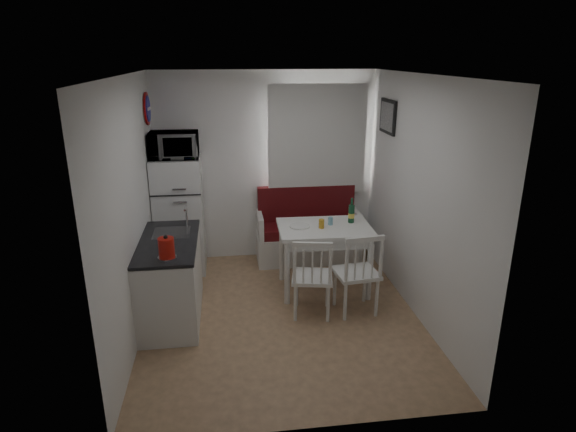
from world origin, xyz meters
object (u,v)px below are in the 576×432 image
(fridge, at_px, (180,215))
(dining_table, at_px, (324,234))
(kettle, at_px, (166,248))
(microwave, at_px, (174,145))
(kitchen_counter, at_px, (171,278))
(bench, at_px, (308,236))
(wine_bottle, at_px, (352,210))
(chair_right, at_px, (359,266))
(chair_left, at_px, (314,270))

(fridge, bearing_deg, dining_table, -25.29)
(dining_table, distance_m, kettle, 1.99)
(fridge, bearing_deg, microwave, -90.00)
(fridge, xyz_separation_m, kettle, (0.03, -1.76, 0.25))
(kitchen_counter, height_order, dining_table, kitchen_counter)
(bench, distance_m, wine_bottle, 1.13)
(kettle, bearing_deg, wine_bottle, 25.92)
(chair_right, bearing_deg, microwave, 137.98)
(microwave, bearing_deg, kettle, -88.99)
(bench, bearing_deg, kitchen_counter, -142.36)
(chair_left, bearing_deg, microwave, 147.13)
(fridge, bearing_deg, bench, 3.73)
(microwave, bearing_deg, chair_left, -43.66)
(kitchen_counter, bearing_deg, microwave, 89.06)
(kettle, bearing_deg, fridge, 90.98)
(wine_bottle, bearing_deg, chair_left, -128.05)
(microwave, bearing_deg, fridge, 90.00)
(kettle, distance_m, wine_bottle, 2.33)
(chair_right, distance_m, wine_bottle, 0.87)
(dining_table, bearing_deg, fridge, 156.22)
(chair_left, bearing_deg, bench, 93.16)
(kitchen_counter, height_order, bench, kitchen_counter)
(bench, xyz_separation_m, microwave, (-1.74, -0.16, 1.37))
(chair_right, relative_size, wine_bottle, 1.69)
(kettle, bearing_deg, chair_left, 9.54)
(bench, height_order, wine_bottle, wine_bottle)
(bench, height_order, kettle, kettle)
(wine_bottle, bearing_deg, microwave, 162.05)
(chair_right, height_order, microwave, microwave)
(chair_left, bearing_deg, chair_right, 10.36)
(kettle, relative_size, wine_bottle, 0.79)
(chair_right, xyz_separation_m, microwave, (-2.02, 1.46, 1.11))
(bench, xyz_separation_m, chair_right, (0.28, -1.62, 0.26))
(chair_right, bearing_deg, dining_table, 104.21)
(fridge, distance_m, kettle, 1.77)
(bench, bearing_deg, dining_table, -88.01)
(chair_right, distance_m, fridge, 2.53)
(dining_table, xyz_separation_m, chair_left, (-0.25, -0.67, -0.16))
(bench, height_order, chair_left, bench)
(chair_left, distance_m, kettle, 1.58)
(kitchen_counter, xyz_separation_m, bench, (1.76, 1.36, -0.11))
(chair_left, bearing_deg, fridge, 146.16)
(dining_table, relative_size, fridge, 0.73)
(chair_left, height_order, kettle, kettle)
(bench, bearing_deg, wine_bottle, -65.78)
(kitchen_counter, height_order, chair_right, kitchen_counter)
(kettle, xyz_separation_m, wine_bottle, (2.09, 1.02, -0.04))
(chair_right, bearing_deg, kettle, -179.18)
(dining_table, bearing_deg, wine_bottle, 17.46)
(kitchen_counter, relative_size, chair_left, 2.58)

